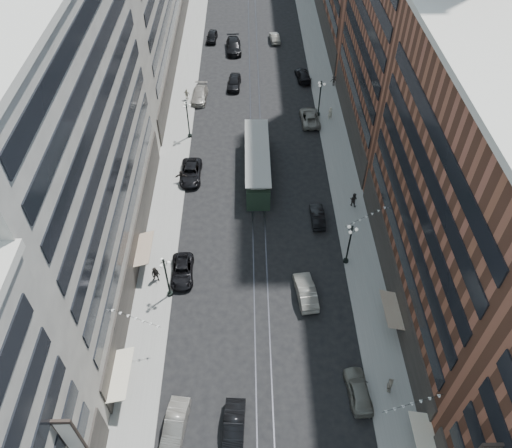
{
  "coord_description": "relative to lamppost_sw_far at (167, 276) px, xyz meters",
  "views": [
    {
      "loc": [
        -1.09,
        -2.26,
        41.3
      ],
      "look_at": [
        -0.41,
        33.09,
        5.0
      ],
      "focal_mm": 35.0,
      "sensor_mm": 36.0,
      "label": 1
    }
  ],
  "objects": [
    {
      "name": "pedestrian_9",
      "position": [
        21.7,
        40.22,
        -2.14
      ],
      "size": [
        1.12,
        0.82,
        1.61
      ],
      "primitive_type": "imported",
      "rotation": [
        0.0,
        0.0,
        -0.43
      ],
      "color": "black",
      "rests_on": "sidewalk_east"
    },
    {
      "name": "car_7",
      "position": [
        0.8,
        18.44,
        -2.33
      ],
      "size": [
        2.57,
        5.54,
        1.54
      ],
      "primitive_type": "imported",
      "rotation": [
        0.0,
        0.0,
        -0.0
      ],
      "color": "black",
      "rests_on": "ground"
    },
    {
      "name": "building_east_mid",
      "position": [
        26.2,
        -0.0,
        8.9
      ],
      "size": [
        8.0,
        30.0,
        24.0
      ],
      "primitive_type": "cube",
      "color": "brown",
      "rests_on": "ground"
    },
    {
      "name": "car_2",
      "position": [
        1.05,
        2.59,
        -2.42
      ],
      "size": [
        2.46,
        4.97,
        1.36
      ],
      "primitive_type": "imported",
      "rotation": [
        0.0,
        0.0,
        0.04
      ],
      "color": "black",
      "rests_on": "ground"
    },
    {
      "name": "pedestrian_8",
      "position": [
        19.94,
        30.91,
        -1.98
      ],
      "size": [
        0.77,
        0.57,
        1.93
      ],
      "primitive_type": "imported",
      "rotation": [
        0.0,
        0.0,
        3.31
      ],
      "color": "#B9B199",
      "rests_on": "sidewalk_east"
    },
    {
      "name": "car_5",
      "position": [
        6.63,
        -13.87,
        -2.3
      ],
      "size": [
        1.94,
        4.9,
        1.59
      ],
      "primitive_type": "imported",
      "rotation": [
        0.0,
        0.0,
        -0.06
      ],
      "color": "black",
      "rests_on": "ground"
    },
    {
      "name": "pedestrian_4",
      "position": [
        19.96,
        -10.62,
        -1.98
      ],
      "size": [
        0.75,
        1.21,
        1.93
      ],
      "primitive_type": "imported",
      "rotation": [
        0.0,
        0.0,
        1.35
      ],
      "color": "#A99E8C",
      "rests_on": "sidewalk_east"
    },
    {
      "name": "car_13",
      "position": [
        6.02,
        40.31,
        -2.27
      ],
      "size": [
        2.33,
        5.01,
        1.66
      ],
      "primitive_type": "imported",
      "rotation": [
        0.0,
        0.0,
        -0.08
      ],
      "color": "black",
      "rests_on": "ground"
    },
    {
      "name": "car_4",
      "position": [
        17.27,
        -10.87,
        -2.31
      ],
      "size": [
        2.2,
        4.72,
        1.56
      ],
      "primitive_type": "imported",
      "rotation": [
        0.0,
        0.0,
        3.22
      ],
      "color": "slate",
      "rests_on": "ground"
    },
    {
      "name": "car_8",
      "position": [
        0.8,
        36.8,
        -2.3
      ],
      "size": [
        2.58,
        5.59,
        1.58
      ],
      "primitive_type": "imported",
      "rotation": [
        0.0,
        0.0,
        -0.07
      ],
      "color": "gray",
      "rests_on": "ground"
    },
    {
      "name": "car_extra_0",
      "position": [
        13.68,
        -0.36,
        -2.28
      ],
      "size": [
        2.34,
        5.15,
        1.64
      ],
      "primitive_type": "imported",
      "rotation": [
        0.0,
        0.0,
        3.27
      ],
      "color": "gray",
      "rests_on": "ground"
    },
    {
      "name": "pedestrian_6",
      "position": [
        -1.09,
        36.57,
        -2.08
      ],
      "size": [
        1.11,
        0.74,
        1.74
      ],
      "primitive_type": "imported",
      "rotation": [
        0.0,
        0.0,
        2.84
      ],
      "color": "#B4AC95",
      "rests_on": "sidewalk_west"
    },
    {
      "name": "car_14",
      "position": [
        13.1,
        55.89,
        -2.39
      ],
      "size": [
        1.93,
        4.4,
        1.4
      ],
      "primitive_type": "imported",
      "rotation": [
        0.0,
        0.0,
        3.25
      ],
      "color": "slate",
      "rests_on": "ground"
    },
    {
      "name": "rail_west",
      "position": [
        8.5,
        42.0,
        -3.09
      ],
      "size": [
        0.12,
        180.0,
        0.02
      ],
      "primitive_type": "cube",
      "color": "#2D2D33",
      "rests_on": "ground"
    },
    {
      "name": "lamppost_sw_mid",
      "position": [
        0.0,
        27.0,
        0.0
      ],
      "size": [
        1.03,
        1.14,
        5.52
      ],
      "color": "black",
      "rests_on": "sidewalk_west"
    },
    {
      "name": "car_11",
      "position": [
        17.0,
        30.49,
        -2.33
      ],
      "size": [
        2.74,
        5.61,
        1.53
      ],
      "primitive_type": "imported",
      "rotation": [
        0.0,
        0.0,
        3.18
      ],
      "color": "slate",
      "rests_on": "ground"
    },
    {
      "name": "car_9",
      "position": [
        1.82,
        56.38,
        -2.34
      ],
      "size": [
        2.11,
        4.58,
        1.52
      ],
      "primitive_type": "imported",
      "rotation": [
        0.0,
        0.0,
        -0.07
      ],
      "color": "black",
      "rests_on": "ground"
    },
    {
      "name": "rail_east",
      "position": [
        9.9,
        42.0,
        -3.09
      ],
      "size": [
        0.12,
        180.0,
        0.02
      ],
      "primitive_type": "cube",
      "color": "#2D2D33",
      "rests_on": "ground"
    },
    {
      "name": "pedestrian_2",
      "position": [
        -1.56,
        1.83,
        -1.98
      ],
      "size": [
        1.03,
        0.71,
        1.94
      ],
      "primitive_type": "imported",
      "rotation": [
        0.0,
        0.0,
        -0.21
      ],
      "color": "black",
      "rests_on": "sidewalk_west"
    },
    {
      "name": "pedestrian_5",
      "position": [
        -0.3,
        17.49,
        -2.13
      ],
      "size": [
        1.52,
        0.49,
        1.62
      ],
      "primitive_type": "imported",
      "rotation": [
        0.0,
        0.0,
        0.04
      ],
      "color": "black",
      "rests_on": "sidewalk_west"
    },
    {
      "name": "sidewalk_west",
      "position": [
        -1.8,
        42.0,
        -3.02
      ],
      "size": [
        4.0,
        180.0,
        0.15
      ],
      "primitive_type": "cube",
      "color": "gray",
      "rests_on": "ground"
    },
    {
      "name": "ground",
      "position": [
        9.2,
        32.0,
        -3.1
      ],
      "size": [
        220.0,
        220.0,
        0.0
      ],
      "primitive_type": "plane",
      "color": "black",
      "rests_on": "ground"
    },
    {
      "name": "streetcar",
      "position": [
        9.2,
        18.81,
        -1.36
      ],
      "size": [
        3.02,
        13.63,
        3.77
      ],
      "color": "#213425",
      "rests_on": "ground"
    },
    {
      "name": "lamppost_sw_far",
      "position": [
        0.0,
        0.0,
        0.0
      ],
      "size": [
        1.03,
        1.14,
        5.52
      ],
      "color": "black",
      "rests_on": "sidewalk_west"
    },
    {
      "name": "car_1",
      "position": [
        1.83,
        -13.54,
        -2.33
      ],
      "size": [
        2.25,
        4.85,
        1.54
      ],
      "primitive_type": "imported",
      "rotation": [
        0.0,
        0.0,
        -0.14
      ],
      "color": "slate",
      "rests_on": "ground"
    },
    {
      "name": "lamppost_se_far",
      "position": [
        18.4,
        4.0,
        0.0
      ],
      "size": [
        1.03,
        1.14,
        5.52
      ],
      "color": "black",
      "rests_on": "sidewalk_east"
    },
    {
      "name": "building_west_mid",
      "position": [
        -7.8,
        5.0,
        10.9
      ],
      "size": [
        8.0,
        36.0,
        28.0
      ],
      "primitive_type": "cube",
      "color": "#ABA697",
      "rests_on": "ground"
    },
    {
      "name": "car_extra_1",
      "position": [
        5.8,
        52.38,
        -2.2
      ],
      "size": [
        2.84,
        6.28,
        1.78
      ],
      "primitive_type": "imported",
      "rotation": [
        0.0,
        0.0,
        0.06
      ],
      "color": "black",
      "rests_on": "ground"
    },
    {
      "name": "lamppost_se_mid",
      "position": [
        18.4,
        32.0,
        0.0
      ],
      "size": [
        1.03,
        1.14,
        5.52
      ],
      "color": "black",
      "rests_on": "sidewalk_east"
    },
    {
      "name": "sidewalk_east",
      "position": [
        20.2,
        42.0,
        -3.02
      ],
      "size": [
        4.0,
        180.0,
        0.15
      ],
      "primitive_type": "cube",
      "color": "gray",
      "rests_on": "ground"
    },
    {
      "name": "pedestrian_7",
      "position": [
        20.48,
        12.74,
        -2.01
      ],
      "size": [
        1.04,
        0.87,
        1.87
      ],
      "primitive_type": "imported",
      "rotation": [
        0.0,
        0.0,
        2.65
      ],
      "color": "black",
      "rests_on": "sidewalk_east"
    },
    {
      "name": "car_12",
      "position": [
        17.04,
        42.44,
        -2.37
      ],
      "size": [
        2.6,
        5.22,
        1.46
      ],
      "primitive_type": "imported",
      "rotation": [
        0.0,
        0.0,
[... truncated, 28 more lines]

